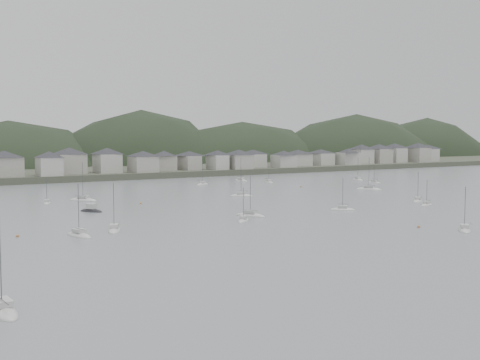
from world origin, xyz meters
TOP-DOWN VIEW (x-y plane):
  - ground at (0.00, 0.00)m, footprint 900.00×900.00m
  - far_shore_land at (0.00, 295.00)m, footprint 900.00×250.00m
  - forested_ridge at (4.83, 269.40)m, footprint 851.55×103.94m
  - waterfront_town at (50.59, 183.34)m, footprint 451.48×28.46m
  - moored_fleet at (-8.70, 65.45)m, footprint 232.99×178.48m
  - motor_launch_far at (-54.14, 66.32)m, footprint 6.00×7.65m
  - mooring_buoys at (-7.31, 41.38)m, footprint 125.01×99.60m

SIDE VIEW (x-z plane):
  - forested_ridge at x=4.83m, z-range -62.57..40.00m
  - ground at x=0.00m, z-range 0.00..0.00m
  - mooring_buoys at x=-7.31m, z-range -0.20..0.50m
  - moored_fleet at x=-8.70m, z-range -6.47..6.83m
  - motor_launch_far at x=-54.14m, z-range -1.59..2.18m
  - far_shore_land at x=0.00m, z-range 0.00..3.00m
  - waterfront_town at x=50.59m, z-range 2.20..15.12m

